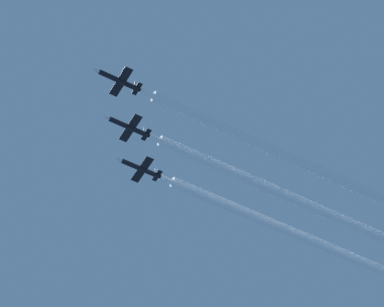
# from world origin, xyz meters

# --- Properties ---
(jet_lead) EXTENTS (7.46, 10.87, 2.61)m
(jet_lead) POSITION_xyz_m (-8.27, 6.89, 149.18)
(jet_lead) COLOR black
(jet_second_echelon) EXTENTS (7.46, 10.87, 2.61)m
(jet_second_echelon) POSITION_xyz_m (-0.05, 0.49, 147.44)
(jet_second_echelon) COLOR black
(jet_third_echelon) EXTENTS (7.46, 10.87, 2.61)m
(jet_third_echelon) POSITION_xyz_m (8.16, -6.46, 146.83)
(jet_third_echelon) COLOR black
(smoke_trail_lead) EXTENTS (2.38, 79.43, 2.38)m
(smoke_trail_lead) POSITION_xyz_m (-8.27, -37.80, 149.15)
(smoke_trail_lead) COLOR white
(smoke_trail_second_echelon) EXTENTS (2.38, 65.24, 2.38)m
(smoke_trail_second_echelon) POSITION_xyz_m (-0.05, -37.11, 147.41)
(smoke_trail_second_echelon) COLOR white
(smoke_trail_third_echelon) EXTENTS (2.38, 77.66, 2.38)m
(smoke_trail_third_echelon) POSITION_xyz_m (8.16, -50.26, 146.80)
(smoke_trail_third_echelon) COLOR white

